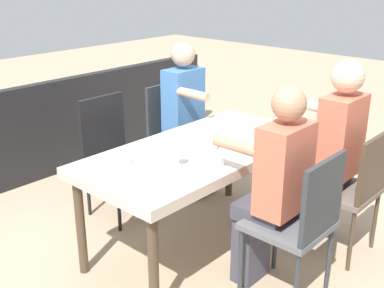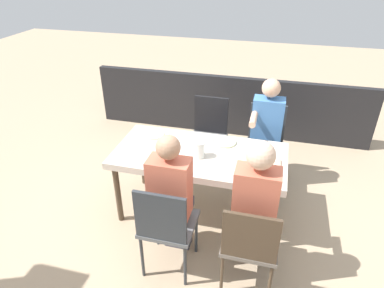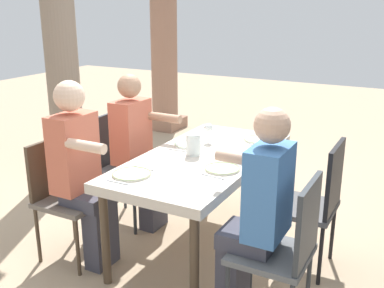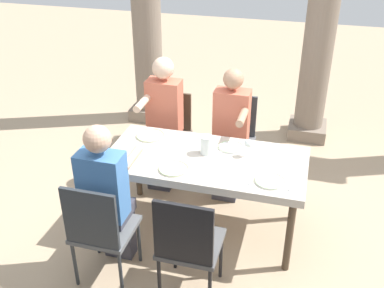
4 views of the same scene
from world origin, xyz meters
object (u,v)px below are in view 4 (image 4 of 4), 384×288
object	(u,v)px
chair_west_north	(169,129)
chair_mid_south	(188,243)
stone_column_near	(146,7)
plate_2	(231,147)
diner_guest_third	(163,119)
diner_man_white	(108,194)
chair_west_south	(100,228)
wine_glass_2	(249,144)
plate_0	(150,136)
plate_1	(174,169)
dining_table	(206,164)
plate_3	(270,181)
water_pitcher	(207,146)
chair_mid_north	(233,135)
diner_woman_green	(230,131)
stone_column_centre	(322,17)

from	to	relation	value
chair_west_north	chair_mid_south	size ratio (longest dim) A/B	0.94
chair_west_north	stone_column_near	world-z (taller)	stone_column_near
plate_2	diner_guest_third	bearing A→B (deg)	150.93
diner_man_white	chair_west_south	bearing A→B (deg)	-90.92
chair_west_north	wine_glass_2	xyz separation A→B (m)	(0.95, -0.72, 0.34)
diner_man_white	plate_0	distance (m)	0.90
chair_west_north	chair_mid_south	xyz separation A→B (m)	(0.69, -1.68, 0.02)
chair_west_north	plate_1	bearing A→B (deg)	-69.92
dining_table	plate_0	world-z (taller)	plate_0
chair_west_north	diner_guest_third	xyz separation A→B (m)	(-0.00, -0.18, 0.21)
plate_0	wine_glass_2	distance (m)	0.94
chair_mid_south	plate_3	xyz separation A→B (m)	(0.49, 0.61, 0.22)
water_pitcher	chair_mid_north	bearing A→B (deg)	83.05
diner_woman_green	stone_column_near	xyz separation A→B (m)	(-1.38, 1.47, 0.79)
plate_0	chair_west_north	bearing A→B (deg)	91.94
chair_mid_north	stone_column_centre	size ratio (longest dim) A/B	0.31
chair_mid_north	diner_guest_third	distance (m)	0.74
plate_2	chair_west_north	bearing A→B (deg)	141.54
chair_west_south	plate_3	distance (m)	1.35
plate_0	diner_woman_green	bearing A→B (deg)	31.47
diner_woman_green	plate_0	size ratio (longest dim) A/B	5.01
chair_mid_north	stone_column_near	distance (m)	2.10
chair_mid_north	chair_mid_south	bearing A→B (deg)	-90.00
diner_guest_third	stone_column_centre	xyz separation A→B (m)	(1.42, 1.46, 0.77)
chair_west_south	plate_3	bearing A→B (deg)	27.61
diner_woman_green	stone_column_centre	bearing A→B (deg)	63.74
plate_1	chair_west_south	bearing A→B (deg)	-124.22
stone_column_near	dining_table	bearing A→B (deg)	-58.56
plate_3	water_pitcher	world-z (taller)	water_pitcher
stone_column_centre	plate_2	bearing A→B (deg)	-108.60
dining_table	stone_column_near	distance (m)	2.61
chair_west_south	diner_guest_third	bearing A→B (deg)	90.11
stone_column_centre	plate_3	bearing A→B (deg)	-95.86
water_pitcher	stone_column_centre	bearing A→B (deg)	68.07
chair_mid_south	diner_guest_third	xyz separation A→B (m)	(-0.69, 1.50, 0.19)
diner_guest_third	plate_3	distance (m)	1.47
stone_column_centre	water_pitcher	size ratio (longest dim) A/B	18.78
stone_column_centre	plate_1	size ratio (longest dim) A/B	12.56
dining_table	water_pitcher	size ratio (longest dim) A/B	10.47
plate_0	stone_column_centre	bearing A→B (deg)	53.42
chair_mid_south	diner_woman_green	bearing A→B (deg)	89.89
stone_column_centre	plate_0	xyz separation A→B (m)	(-1.40, -1.88, -0.75)
plate_1	diner_man_white	bearing A→B (deg)	-134.37
chair_west_north	stone_column_centre	distance (m)	2.14
stone_column_centre	plate_1	world-z (taller)	stone_column_centre
chair_west_north	plate_2	distance (m)	1.02
diner_man_white	stone_column_centre	xyz separation A→B (m)	(1.41, 2.78, 0.80)
chair_west_south	diner_man_white	xyz separation A→B (m)	(0.00, 0.18, 0.18)
plate_2	wine_glass_2	distance (m)	0.22
diner_man_white	diner_guest_third	xyz separation A→B (m)	(-0.01, 1.32, 0.02)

